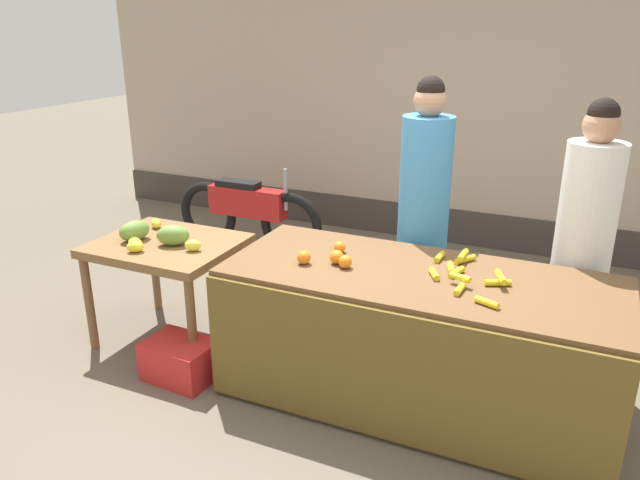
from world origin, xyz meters
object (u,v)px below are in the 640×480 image
at_px(parked_motorcycle, 248,212).
at_px(produce_crate, 180,360).
at_px(vendor_woman_blue_shirt, 423,216).
at_px(vendor_woman_white_shirt, 583,245).
at_px(produce_sack, 308,282).

bearing_deg(parked_motorcycle, produce_crate, -70.02).
distance_m(vendor_woman_blue_shirt, parked_motorcycle, 2.37).
height_order(vendor_woman_blue_shirt, produce_crate, vendor_woman_blue_shirt).
xyz_separation_m(vendor_woman_blue_shirt, produce_crate, (-1.24, -1.12, -0.81)).
relative_size(vendor_woman_white_shirt, parked_motorcycle, 1.11).
bearing_deg(vendor_woman_white_shirt, produce_crate, -154.23).
relative_size(parked_motorcycle, produce_crate, 3.64).
height_order(vendor_woman_blue_shirt, parked_motorcycle, vendor_woman_blue_shirt).
distance_m(vendor_woman_white_shirt, produce_sack, 1.99).
bearing_deg(produce_crate, vendor_woman_blue_shirt, 42.01).
distance_m(vendor_woman_blue_shirt, vendor_woman_white_shirt, 1.01).
height_order(vendor_woman_white_shirt, produce_sack, vendor_woman_white_shirt).
relative_size(vendor_woman_blue_shirt, produce_sack, 3.29).
relative_size(vendor_woman_blue_shirt, vendor_woman_white_shirt, 1.05).
height_order(vendor_woman_blue_shirt, vendor_woman_white_shirt, vendor_woman_blue_shirt).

